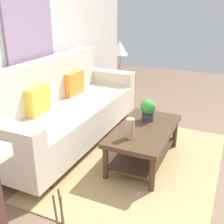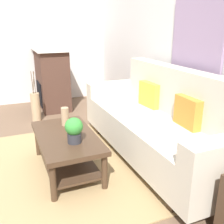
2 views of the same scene
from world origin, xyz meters
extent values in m
plane|color=brown|center=(0.00, 0.00, 0.00)|extent=(9.79, 9.79, 0.00)
cube|color=silver|center=(0.00, 2.07, 1.35)|extent=(5.79, 0.10, 2.70)
cube|color=silver|center=(-2.95, 0.51, 1.35)|extent=(0.10, 5.02, 2.70)
cube|color=#A38456|center=(0.00, 0.50, 0.01)|extent=(2.32, 1.77, 0.01)
cube|color=beige|center=(0.15, 1.47, 0.32)|extent=(2.06, 0.84, 0.40)
cube|color=beige|center=(0.15, 1.79, 0.80)|extent=(2.06, 0.20, 0.56)
cube|color=beige|center=(-0.98, 1.47, 0.42)|extent=(0.20, 0.84, 0.60)
cube|color=#422D1E|center=(-0.78, 1.47, 0.06)|extent=(0.08, 0.74, 0.12)
cube|color=#422D1E|center=(1.08, 1.47, 0.06)|extent=(0.08, 0.74, 0.12)
cube|color=gold|center=(-0.24, 1.66, 0.68)|extent=(0.37, 0.15, 0.32)
cube|color=orange|center=(0.55, 1.66, 0.68)|extent=(0.36, 0.14, 0.32)
cube|color=#422D1E|center=(0.07, 0.45, 0.41)|extent=(1.10, 0.60, 0.05)
cube|color=#422D1E|center=(0.07, 0.45, 0.12)|extent=(0.98, 0.50, 0.02)
cylinder|color=#422D1E|center=(-0.42, 0.20, 0.19)|extent=(0.06, 0.06, 0.38)
cylinder|color=#422D1E|center=(0.56, 0.20, 0.19)|extent=(0.06, 0.06, 0.38)
cylinder|color=#422D1E|center=(-0.42, 0.70, 0.19)|extent=(0.06, 0.06, 0.38)
cylinder|color=#422D1E|center=(0.56, 0.70, 0.19)|extent=(0.06, 0.06, 0.38)
cylinder|color=tan|center=(-0.22, 0.51, 0.54)|extent=(0.09, 0.09, 0.21)
cylinder|color=#2D2D33|center=(0.28, 0.49, 0.48)|extent=(0.14, 0.14, 0.10)
sphere|color=#348B34|center=(0.28, 0.49, 0.60)|extent=(0.18, 0.18, 0.18)
cube|color=#472D23|center=(-2.35, 0.76, 0.55)|extent=(0.90, 0.50, 1.10)
cube|color=black|center=(-2.35, 0.51, 0.30)|extent=(0.52, 0.02, 0.44)
cube|color=silver|center=(-2.35, 0.76, 1.13)|extent=(1.02, 0.58, 0.06)
cylinder|color=tan|center=(-1.70, 0.35, 0.24)|extent=(0.15, 0.15, 0.48)
cylinder|color=brown|center=(-1.68, 0.35, 0.66)|extent=(0.03, 0.05, 0.36)
cylinder|color=brown|center=(-1.71, 0.36, 0.66)|extent=(0.04, 0.02, 0.36)
cylinder|color=brown|center=(-1.71, 0.33, 0.66)|extent=(0.02, 0.02, 0.36)
cube|color=gray|center=(0.15, 2.00, 1.44)|extent=(0.86, 0.03, 0.83)
camera|label=1|loc=(-2.65, -0.38, 1.75)|focal=44.57mm
camera|label=2|loc=(2.65, -0.10, 1.56)|focal=42.11mm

